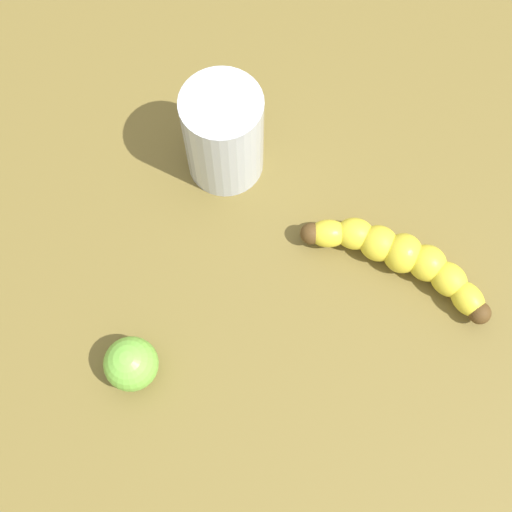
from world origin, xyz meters
The scene contains 4 objects.
wooden_tabletop centered at (0.00, 0.00, 1.50)cm, with size 120.00×120.00×3.00cm, color brown.
banana centered at (-0.41, -3.02, 4.90)cm, with size 6.18×19.02×3.80cm.
smoothie_glass centered at (2.76, 16.59, 8.21)cm, with size 7.60×7.60×10.95cm.
lime_fruit centered at (-19.74, 15.12, 5.42)cm, with size 4.84×4.84×4.84cm, color #75C142.
Camera 1 is at (-26.75, 0.25, 65.66)cm, focal length 48.85 mm.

